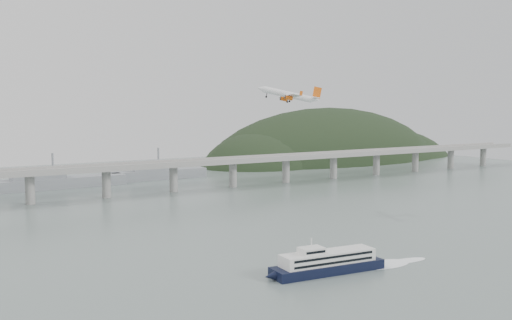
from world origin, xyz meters
TOP-DOWN VIEW (x-y plane):
  - ground at (0.00, 0.00)m, footprint 900.00×900.00m
  - bridge at (-1.15, 200.00)m, footprint 800.00×22.00m
  - headland at (285.18, 331.75)m, footprint 365.00×155.00m
  - ferry at (-17.40, -24.03)m, footprint 75.44×17.88m
  - airliner at (35.67, 76.50)m, footprint 35.88×33.49m

SIDE VIEW (x-z plane):
  - headland at x=285.18m, z-range -97.34..58.66m
  - ground at x=0.00m, z-range 0.00..0.00m
  - ferry at x=-17.40m, z-range -3.25..10.97m
  - bridge at x=-1.15m, z-range 5.70..29.60m
  - airliner at x=35.67m, z-range 63.73..74.26m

